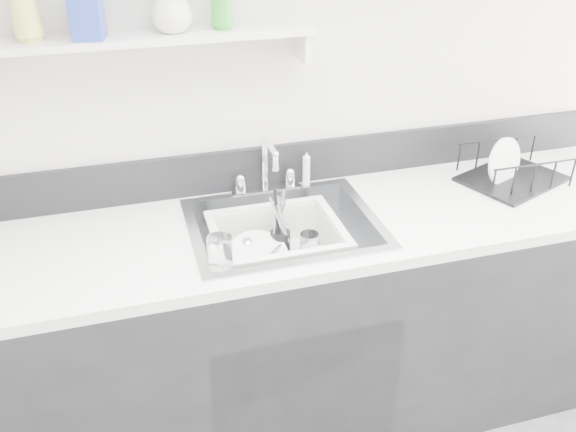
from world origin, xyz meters
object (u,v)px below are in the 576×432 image
object	(u,v)px
counter_run	(284,329)
wash_tub	(277,248)
dish_rack	(514,165)
sink	(284,246)

from	to	relation	value
counter_run	wash_tub	xyz separation A→B (m)	(-0.03, -0.02, 0.38)
wash_tub	dish_rack	world-z (taller)	dish_rack
sink	wash_tub	bearing A→B (deg)	-151.05
sink	wash_tub	xyz separation A→B (m)	(-0.03, -0.02, 0.01)
counter_run	sink	world-z (taller)	sink
wash_tub	sink	bearing A→B (deg)	28.95
counter_run	sink	bearing A→B (deg)	0.00
sink	wash_tub	distance (m)	0.03
sink	dish_rack	world-z (taller)	dish_rack
sink	dish_rack	bearing A→B (deg)	4.72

